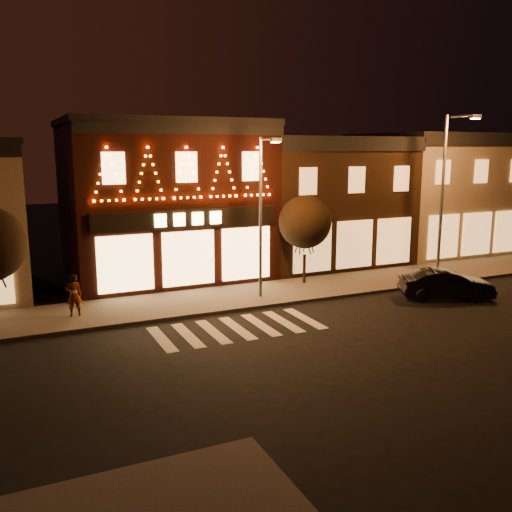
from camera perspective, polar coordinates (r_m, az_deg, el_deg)
ground at (r=18.28m, az=3.04°, el=-11.01°), size 120.00×120.00×0.00m
sidewalk_far at (r=25.93m, az=-1.31°, el=-4.15°), size 44.00×4.00×0.15m
building_pulp at (r=30.14m, az=-9.43°, el=5.73°), size 10.20×8.34×8.30m
building_right_a at (r=33.96m, az=6.30°, el=5.70°), size 9.20×8.28×7.50m
building_right_b at (r=39.34m, az=17.68°, el=6.18°), size 9.20×8.28×7.80m
streetlamp_mid at (r=24.70m, az=0.69°, el=5.23°), size 0.45×1.64×7.19m
streetlamp_right at (r=31.05m, az=19.01°, el=7.14°), size 0.61×1.93×8.41m
tree_right at (r=27.80m, az=5.06°, el=3.48°), size 2.64×2.64×4.41m
dark_sedan at (r=27.07m, az=18.96°, el=-2.77°), size 4.40×3.07×1.38m
pedestrian at (r=23.66m, az=-18.20°, el=-3.84°), size 0.64×0.43×1.73m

